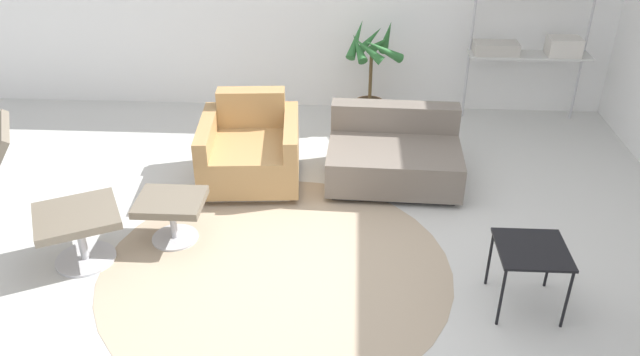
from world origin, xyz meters
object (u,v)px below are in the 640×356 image
(armchair_red, at_px, (251,152))
(shelf_unit, at_px, (534,18))
(lounge_chair, at_px, (6,189))
(side_table, at_px, (532,254))
(potted_plant, at_px, (371,75))
(couch_low, at_px, (394,156))
(ottoman, at_px, (171,209))

(armchair_red, relative_size, shelf_unit, 0.52)
(lounge_chair, height_order, side_table, lounge_chair)
(armchair_red, relative_size, potted_plant, 0.83)
(couch_low, height_order, shelf_unit, shelf_unit)
(potted_plant, distance_m, shelf_unit, 1.73)
(ottoman, height_order, armchair_red, armchair_red)
(side_table, bearing_deg, shelf_unit, 78.49)
(couch_low, xyz_separation_m, side_table, (0.80, -1.67, 0.19))
(lounge_chair, distance_m, couch_low, 3.13)
(potted_plant, bearing_deg, armchair_red, -129.54)
(side_table, distance_m, potted_plant, 3.09)
(armchair_red, relative_size, side_table, 2.07)
(ottoman, distance_m, shelf_unit, 4.06)
(couch_low, xyz_separation_m, potted_plant, (-0.20, 1.25, 0.30))
(lounge_chair, bearing_deg, potted_plant, 110.96)
(shelf_unit, bearing_deg, armchair_red, -152.36)
(couch_low, height_order, side_table, couch_low)
(ottoman, distance_m, couch_low, 2.04)
(side_table, bearing_deg, potted_plant, 108.89)
(lounge_chair, relative_size, armchair_red, 1.30)
(lounge_chair, height_order, ottoman, lounge_chair)
(ottoman, xyz_separation_m, shelf_unit, (3.16, 2.39, 0.86))
(ottoman, bearing_deg, side_table, -13.80)
(lounge_chair, relative_size, potted_plant, 1.07)
(side_table, distance_m, shelf_unit, 3.16)
(lounge_chair, height_order, armchair_red, lounge_chair)
(lounge_chair, bearing_deg, side_table, 60.52)
(ottoman, bearing_deg, armchair_red, 64.68)
(armchair_red, height_order, couch_low, armchair_red)
(side_table, bearing_deg, armchair_red, 142.44)
(lounge_chair, xyz_separation_m, armchair_red, (1.41, 1.46, -0.44))
(couch_low, bearing_deg, shelf_unit, -134.38)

